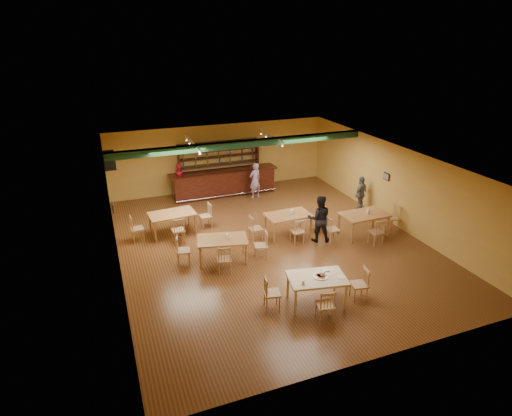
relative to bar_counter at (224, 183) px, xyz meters
name	(u,v)px	position (x,y,z in m)	size (l,w,h in m)	color
floor	(271,244)	(0.11, -5.15, -0.56)	(12.00, 12.00, 0.00)	#5B321A
ceiling_beam	(243,144)	(0.11, -2.35, 2.31)	(10.00, 0.30, 0.25)	#103218
track_rail_left	(192,143)	(-1.69, -1.75, 2.38)	(0.05, 2.50, 0.05)	silver
track_rail_right	(271,136)	(1.51, -1.75, 2.38)	(0.05, 2.50, 0.05)	silver
ac_unit	(110,160)	(-4.69, -0.95, 1.79)	(0.34, 0.70, 0.48)	silver
picture_left	(113,208)	(-4.86, -4.15, 1.14)	(0.04, 0.34, 0.28)	black
picture_right	(387,177)	(5.08, -4.65, 1.14)	(0.04, 0.34, 0.28)	black
bar_counter	(224,183)	(0.00, 0.00, 0.00)	(4.82, 0.85, 1.13)	black
back_bar_hutch	(219,166)	(0.00, 0.63, 0.57)	(3.73, 0.40, 2.28)	black
poinsettia	(179,170)	(-1.96, 0.00, 0.83)	(0.29, 0.29, 0.52)	red
dining_table_a	(173,223)	(-2.89, -3.16, -0.16)	(1.61, 0.97, 0.80)	#A7713B
dining_table_b	(288,224)	(0.97, -4.70, -0.17)	(1.59, 0.95, 0.79)	#A7713B
dining_table_c	(223,250)	(-1.77, -5.69, -0.17)	(1.57, 0.94, 0.78)	#A7713B
dining_table_d	(363,224)	(3.47, -5.71, -0.15)	(1.67, 1.00, 0.83)	#A7713B
near_table	(316,290)	(-0.09, -8.79, -0.16)	(1.52, 0.97, 0.81)	beige
pizza_tray	(321,276)	(0.01, -8.79, 0.25)	(0.40, 0.40, 0.01)	silver
parmesan_shaker	(303,282)	(-0.58, -8.95, 0.30)	(0.07, 0.07, 0.11)	#EAE5C6
napkin_stack	(326,270)	(0.29, -8.57, 0.26)	(0.20, 0.15, 0.03)	white
pizza_server	(325,274)	(0.18, -8.74, 0.26)	(0.32, 0.09, 0.00)	silver
side_plate	(341,277)	(0.50, -9.01, 0.25)	(0.22, 0.22, 0.01)	white
patron_bar	(255,181)	(1.18, -0.83, 0.23)	(0.58, 0.38, 1.58)	#9054B6
patron_right_a	(319,218)	(1.77, -5.50, 0.27)	(0.81, 0.63, 1.68)	black
patron_right_b	(361,194)	(4.67, -3.71, 0.16)	(0.86, 0.36, 1.46)	slate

